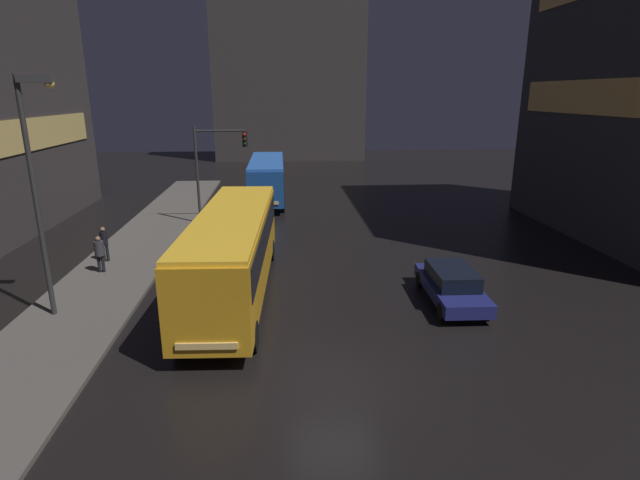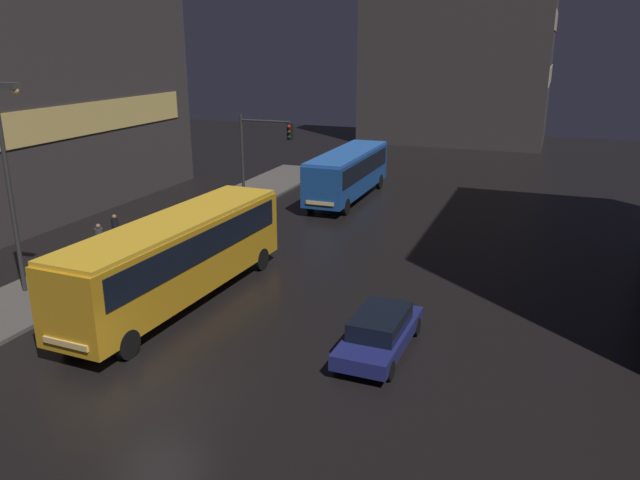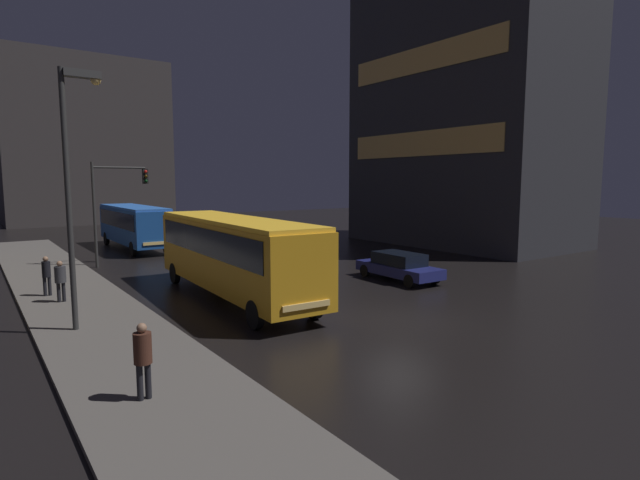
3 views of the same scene
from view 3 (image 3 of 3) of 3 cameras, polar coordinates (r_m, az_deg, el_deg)
The scene contains 12 objects.
ground_plane at distance 18.40m, azimuth 9.02°, elevation -9.06°, with size 120.00×120.00×0.00m, color black.
sidewalk_left at distance 23.37m, azimuth -26.27°, elevation -6.09°, with size 4.00×48.00×0.15m.
building_right_block at distance 41.91m, azimuth 16.28°, elevation 13.71°, with size 10.07×16.61×20.49m.
building_far_backdrop at distance 68.02m, azimuth -25.34°, elevation 9.96°, with size 18.07×12.00×19.08m.
bus_near at distance 21.41m, azimuth -9.88°, elevation -1.04°, with size 3.13×12.05×3.44m.
bus_far at distance 39.11m, azimuth -20.52°, elevation 1.87°, with size 2.52×10.41×3.16m.
car_taxi at distance 25.50m, azimuth 8.99°, elevation -2.95°, with size 1.98×4.77×1.40m.
pedestrian_near at distance 22.56m, azimuth -27.55°, elevation -3.79°, with size 0.44×0.44×1.67m.
pedestrian_mid at distance 24.06m, azimuth -28.79°, elevation -3.32°, with size 0.39×0.39×1.69m.
pedestrian_far at distance 11.94m, azimuth -19.60°, elevation -12.16°, with size 0.53×0.53×1.75m.
traffic_light_main at distance 31.55m, azimuth -22.52°, elevation 4.64°, with size 3.18×0.35×6.07m.
street_lamp_sidewalk at distance 17.85m, azimuth -26.31°, elevation 8.04°, with size 1.25×0.36×8.35m.
Camera 3 is at (-12.46, -12.58, 4.99)m, focal length 28.00 mm.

